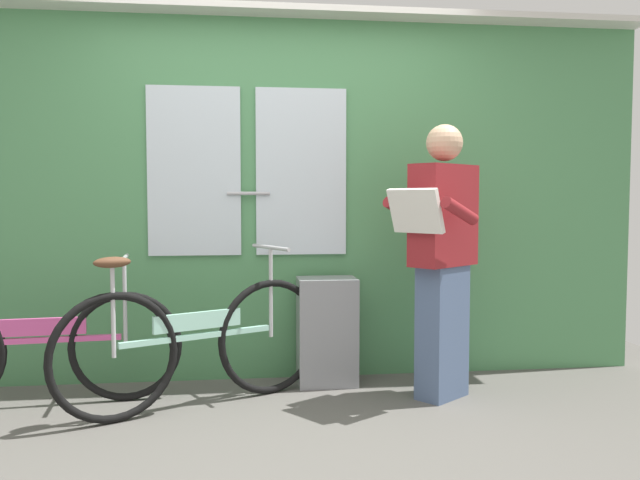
% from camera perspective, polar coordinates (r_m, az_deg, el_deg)
% --- Properties ---
extents(ground_plane, '(6.00, 4.01, 0.04)m').
position_cam_1_polar(ground_plane, '(3.37, -2.40, -17.67)').
color(ground_plane, '#56544F').
extents(train_door_wall, '(5.00, 0.28, 2.43)m').
position_cam_1_polar(train_door_wall, '(4.34, -3.78, 4.42)').
color(train_door_wall, '#4C8C56').
rests_on(train_door_wall, ground_plane).
extents(bicycle_near_door, '(1.52, 0.81, 0.92)m').
position_cam_1_polar(bicycle_near_door, '(3.83, -10.82, -8.89)').
color(bicycle_near_door, black).
rests_on(bicycle_near_door, ground_plane).
extents(bicycle_leaning_behind, '(1.64, 0.44, 0.87)m').
position_cam_1_polar(bicycle_leaning_behind, '(4.13, -23.80, -8.58)').
color(bicycle_leaning_behind, black).
rests_on(bicycle_leaning_behind, ground_plane).
extents(passenger_reading_newspaper, '(0.62, 0.59, 1.65)m').
position_cam_1_polar(passenger_reading_newspaper, '(3.94, 10.74, -1.31)').
color(passenger_reading_newspaper, slate).
rests_on(passenger_reading_newspaper, ground_plane).
extents(trash_bin_by_wall, '(0.38, 0.28, 0.70)m').
position_cam_1_polar(trash_bin_by_wall, '(4.24, 0.61, -8.03)').
color(trash_bin_by_wall, gray).
rests_on(trash_bin_by_wall, ground_plane).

